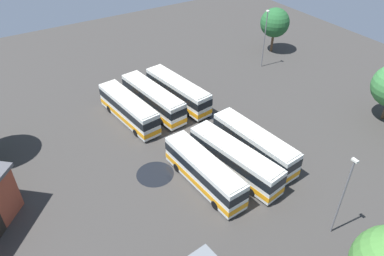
# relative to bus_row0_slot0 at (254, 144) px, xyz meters

# --- Properties ---
(ground_plane) EXTENTS (95.24, 95.24, 0.00)m
(ground_plane) POSITION_rel_bus_row0_slot0_xyz_m (7.17, 4.68, -1.91)
(ground_plane) COLOR #383533
(bus_row0_slot0) EXTENTS (11.93, 3.76, 3.62)m
(bus_row0_slot0) POSITION_rel_bus_row0_slot0_xyz_m (0.00, 0.00, 0.00)
(bus_row0_slot0) COLOR silver
(bus_row0_slot0) RESTS_ON ground_plane
(bus_row0_slot1) EXTENTS (12.29, 4.45, 3.62)m
(bus_row0_slot1) POSITION_rel_bus_row0_slot0_xyz_m (-0.98, 3.64, 0.00)
(bus_row0_slot1) COLOR silver
(bus_row0_slot1) RESTS_ON ground_plane
(bus_row0_slot2) EXTENTS (11.35, 3.36, 3.62)m
(bus_row0_slot2) POSITION_rel_bus_row0_slot0_xyz_m (-0.79, 7.57, -0.00)
(bus_row0_slot2) COLOR silver
(bus_row0_slot2) RESTS_ON ground_plane
(bus_row1_slot0) EXTENTS (12.25, 4.19, 3.62)m
(bus_row1_slot0) POSITION_rel_bus_row0_slot0_xyz_m (15.22, 1.51, 0.00)
(bus_row1_slot0) COLOR silver
(bus_row1_slot0) RESTS_ON ground_plane
(bus_row1_slot1) EXTENTS (12.27, 4.06, 3.62)m
(bus_row1_slot1) POSITION_rel_bus_row0_slot0_xyz_m (15.27, 5.45, 0.00)
(bus_row1_slot1) COLOR silver
(bus_row1_slot1) RESTS_ON ground_plane
(bus_row1_slot2) EXTENTS (11.65, 3.89, 3.62)m
(bus_row1_slot2) POSITION_rel_bus_row0_slot0_xyz_m (14.69, 9.37, -0.00)
(bus_row1_slot2) COLOR silver
(bus_row1_slot2) RESTS_ON ground_plane
(lamp_post_near_entrance) EXTENTS (0.56, 0.28, 9.65)m
(lamp_post_near_entrance) POSITION_rel_bus_row0_slot0_xyz_m (17.64, -16.49, 3.33)
(lamp_post_near_entrance) COLOR slate
(lamp_post_near_entrance) RESTS_ON ground_plane
(lamp_post_far_corner) EXTENTS (0.56, 0.28, 9.08)m
(lamp_post_far_corner) POSITION_rel_bus_row0_slot0_xyz_m (-12.51, 0.77, 3.05)
(lamp_post_far_corner) COLOR slate
(lamp_post_far_corner) RESTS_ON ground_plane
(tree_north_edge) EXTENTS (5.14, 5.14, 7.98)m
(tree_north_edge) POSITION_rel_bus_row0_slot0_xyz_m (21.45, -22.15, 3.48)
(tree_north_edge) COLOR brown
(tree_north_edge) RESTS_ON ground_plane
(puddle_front_lane) EXTENTS (4.25, 4.25, 0.01)m
(puddle_front_lane) POSITION_rel_bus_row0_slot0_xyz_m (3.42, 11.36, -1.91)
(puddle_front_lane) COLOR black
(puddle_front_lane) RESTS_ON ground_plane
(puddle_between_rows) EXTENTS (1.70, 1.70, 0.01)m
(puddle_between_rows) POSITION_rel_bus_row0_slot0_xyz_m (9.60, -0.70, -1.91)
(puddle_between_rows) COLOR black
(puddle_between_rows) RESTS_ON ground_plane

